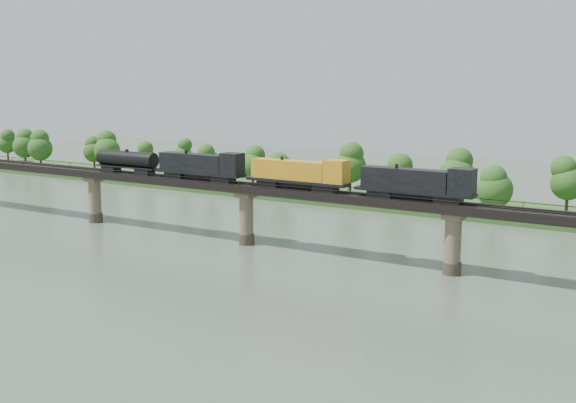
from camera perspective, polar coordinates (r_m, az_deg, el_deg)
The scene contains 6 objects.
ground at distance 114.06m, azimuth -12.04°, elevation -6.22°, with size 400.00×400.00×0.00m, color #3C4C3C.
far_bank at distance 183.16m, azimuth 6.65°, elevation 0.20°, with size 300.00×24.00×1.60m, color #284A1D.
bridge at distance 135.34m, azimuth -3.31°, elevation -1.13°, with size 236.00×30.00×11.50m.
bridge_superstructure at distance 134.29m, azimuth -3.34°, elevation 1.52°, with size 220.00×4.90×0.75m.
far_treeline at distance 181.68m, azimuth 3.75°, elevation 2.73°, with size 289.06×17.54×13.60m.
freight_train at distance 131.79m, azimuth -1.97°, elevation 2.42°, with size 81.16×3.16×5.59m.
Camera 1 is at (76.65, -78.59, 30.94)m, focal length 45.00 mm.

